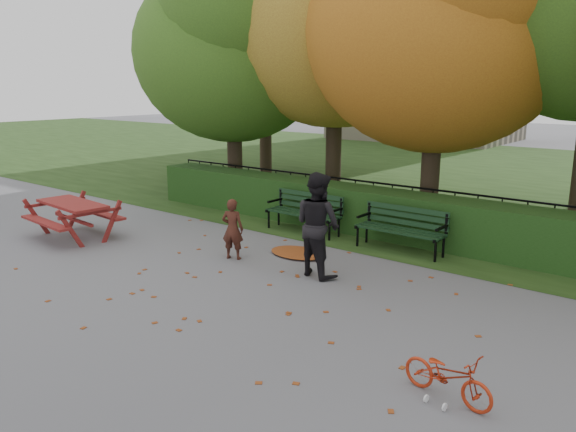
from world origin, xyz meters
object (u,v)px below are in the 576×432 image
Objects in this scene: picnic_table at (73,210)px; tree_f at (268,11)px; tree_c at (450,9)px; bicycle at (448,375)px; adult at (318,224)px; bench_left at (305,209)px; bench_right at (402,226)px; tree_a at (235,37)px; child at (233,229)px.

tree_f is at bearing 108.38° from picnic_table.
bicycle is (3.21, -6.88, -4.55)m from tree_c.
bench_left is at bearing -37.74° from adult.
bench_left and bench_right have the same top height.
tree_f reaches higher than tree_a.
tree_f reaches higher than picnic_table.
child is at bearing -53.32° from tree_f.
tree_f is 4.72× the size of picnic_table.
child is (-2.26, -2.48, 0.07)m from bench_right.
tree_f reaches higher than bicycle.
bench_right is 1.73× the size of bicycle.
bicycle is at bearing -2.22° from picnic_table.
adult is at bearing -92.52° from tree_c.
child is (-2.00, -4.74, -4.24)m from tree_c.
child is at bearing 20.53° from picnic_table.
bench_right is (2.40, 0.00, 0.00)m from bench_left.
adult reaches higher than bench_right.
bench_left is at bearing -133.36° from tree_c.
tree_f reaches higher than bench_right.
picnic_table is at bearing -149.41° from bench_right.
bench_right is 0.99× the size of adult.
tree_a is at bearing 163.39° from bench_right.
bench_left is 1.73× the size of bicycle.
child is at bearing -86.81° from bench_left.
child is at bearing -112.83° from tree_c.
tree_f is at bearing -75.76° from child.
bench_right is 1.54× the size of child.
bicycle is (5.34, -4.62, -0.25)m from bench_left.
adult is (1.94, -2.23, 0.39)m from bench_left.
adult is (-0.20, -4.49, -3.92)m from tree_c.
bench_left is 7.07m from bicycle.
adult is at bearing 63.06° from bicycle.
tree_c reaches higher than bench_right.
tree_c reaches higher than picnic_table.
bench_right is at bearing -90.41° from adult.
tree_a is 7.20× the size of bicycle.
tree_a is 6.04m from tree_c.
bicycle is at bearing -40.83° from bench_left.
bench_right reaches higher than bicycle.
tree_a is 6.40× the size of child.
tree_c is at bearing 33.07° from bicycle.
bench_left reaches higher than picnic_table.
tree_c is 5.96m from adult.
adult is (5.82, -4.11, -3.61)m from tree_a.
bench_left is 0.99× the size of adult.
picnic_table is at bearing -86.98° from tree_a.
bench_right is at bearing -154.79° from child.
tree_c is 4.11× the size of picnic_table.
tree_a reaches higher than bicycle.
tree_c is at bearing -22.35° from tree_f.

